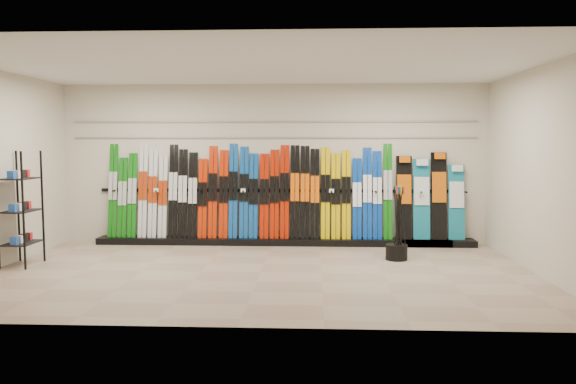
{
  "coord_description": "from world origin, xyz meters",
  "views": [
    {
      "loc": [
        0.78,
        -8.09,
        1.88
      ],
      "look_at": [
        0.35,
        1.0,
        1.1
      ],
      "focal_mm": 35.0,
      "sensor_mm": 36.0,
      "label": 1
    }
  ],
  "objects": [
    {
      "name": "ceiling",
      "position": [
        0.0,
        0.0,
        3.0
      ],
      "size": [
        8.0,
        8.0,
        0.0
      ],
      "primitive_type": "plane",
      "rotation": [
        3.14,
        0.0,
        0.0
      ],
      "color": "silver",
      "rests_on": "back_wall"
    },
    {
      "name": "ski_poles",
      "position": [
        2.16,
        0.99,
        0.61
      ],
      "size": [
        0.23,
        0.28,
        1.18
      ],
      "color": "black",
      "rests_on": "pole_bin"
    },
    {
      "name": "right_wall",
      "position": [
        4.0,
        0.0,
        1.5
      ],
      "size": [
        0.0,
        5.0,
        5.0
      ],
      "primitive_type": "plane",
      "rotation": [
        1.57,
        0.0,
        -1.57
      ],
      "color": "beige",
      "rests_on": "floor"
    },
    {
      "name": "ski_rack_base",
      "position": [
        0.22,
        2.28,
        0.06
      ],
      "size": [
        8.0,
        0.4,
        0.12
      ],
      "primitive_type": "cube",
      "color": "black",
      "rests_on": "floor"
    },
    {
      "name": "accessory_rack",
      "position": [
        -3.75,
        0.3,
        0.89
      ],
      "size": [
        0.4,
        0.6,
        1.78
      ],
      "primitive_type": "cube",
      "color": "black",
      "rests_on": "floor"
    },
    {
      "name": "slatwall_rail_1",
      "position": [
        0.0,
        2.48,
        2.3
      ],
      "size": [
        7.6,
        0.02,
        0.03
      ],
      "primitive_type": "cube",
      "color": "gray",
      "rests_on": "back_wall"
    },
    {
      "name": "snowboards",
      "position": [
        2.92,
        2.36,
        0.87
      ],
      "size": [
        1.25,
        0.25,
        1.61
      ],
      "color": "black",
      "rests_on": "ski_rack_base"
    },
    {
      "name": "floor",
      "position": [
        0.0,
        0.0,
        0.0
      ],
      "size": [
        8.0,
        8.0,
        0.0
      ],
      "primitive_type": "plane",
      "color": "gray",
      "rests_on": "ground"
    },
    {
      "name": "slatwall_rail_0",
      "position": [
        0.0,
        2.48,
        2.0
      ],
      "size": [
        7.6,
        0.02,
        0.03
      ],
      "primitive_type": "cube",
      "color": "gray",
      "rests_on": "back_wall"
    },
    {
      "name": "skis",
      "position": [
        -0.44,
        2.36,
        0.95
      ],
      "size": [
        5.37,
        0.3,
        1.82
      ],
      "color": "#116C10",
      "rests_on": "ski_rack_base"
    },
    {
      "name": "pole_bin",
      "position": [
        2.12,
        0.99,
        0.12
      ],
      "size": [
        0.36,
        0.36,
        0.25
      ],
      "primitive_type": "cylinder",
      "color": "black",
      "rests_on": "floor"
    },
    {
      "name": "back_wall",
      "position": [
        0.0,
        2.5,
        1.5
      ],
      "size": [
        8.0,
        0.0,
        8.0
      ],
      "primitive_type": "plane",
      "rotation": [
        1.57,
        0.0,
        0.0
      ],
      "color": "beige",
      "rests_on": "floor"
    }
  ]
}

